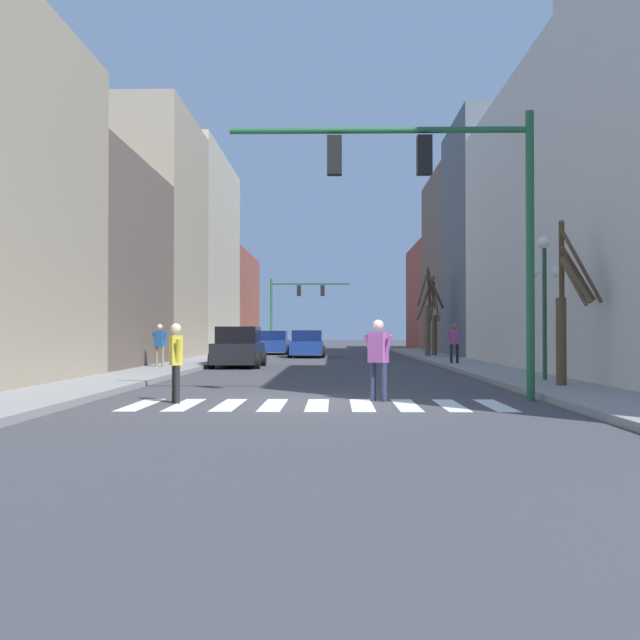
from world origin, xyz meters
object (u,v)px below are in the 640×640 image
traffic_signal_far (295,298)px  street_tree_right_far (429,314)px  street_lamp_right_corner (544,277)px  street_tree_right_near (566,308)px  traffic_signal_near (443,191)px  street_tree_left_near (433,321)px  car_parked_right_mid (307,344)px  pedestrian_near_right_corner (378,353)px  pedestrian_waiting_at_curb (176,356)px  car_at_intersection (239,348)px  car_driving_away_lane (274,343)px  pedestrian_on_left_sidewalk (160,341)px  pedestrian_crossing_street (454,340)px

traffic_signal_far → street_tree_right_far: (8.35, -16.36, -1.59)m
street_lamp_right_corner → street_tree_right_near: street_tree_right_near is taller
traffic_signal_near → street_tree_right_far: size_ratio=1.33×
traffic_signal_near → street_tree_left_near: size_ratio=1.44×
traffic_signal_near → car_parked_right_mid: traffic_signal_near is taller
street_tree_right_near → pedestrian_near_right_corner: bearing=-149.8°
pedestrian_waiting_at_curb → street_tree_right_near: 9.80m
car_at_intersection → street_tree_left_near: bearing=-40.2°
street_lamp_right_corner → car_parked_right_mid: size_ratio=0.84×
street_tree_left_near → traffic_signal_near: bearing=-97.0°
traffic_signal_near → car_at_intersection: bearing=112.9°
traffic_signal_far → car_driving_away_lane: 9.47m
pedestrian_on_left_sidewalk → street_tree_right_near: street_tree_right_near is taller
car_driving_away_lane → car_parked_right_mid: car_parked_right_mid is taller
pedestrian_near_right_corner → traffic_signal_near: bearing=-136.2°
street_lamp_right_corner → car_at_intersection: street_lamp_right_corner is taller
traffic_signal_far → car_at_intersection: size_ratio=1.45×
pedestrian_on_left_sidewalk → street_tree_right_near: (12.54, -9.66, 0.97)m
car_parked_right_mid → pedestrian_on_left_sidewalk: (-5.12, -15.09, 0.38)m
car_at_intersection → pedestrian_crossing_street: bearing=-85.4°
street_lamp_right_corner → street_tree_right_far: (-0.61, 20.85, -0.52)m
pedestrian_crossing_street → street_tree_left_near: 10.68m
street_tree_left_near → street_tree_right_near: 23.71m
traffic_signal_far → pedestrian_crossing_street: size_ratio=3.69×
traffic_signal_near → traffic_signal_far: size_ratio=1.05×
pedestrian_crossing_street → street_tree_right_near: size_ratio=0.41×
street_tree_right_far → street_tree_left_near: size_ratio=1.08×
street_lamp_right_corner → car_at_intersection: size_ratio=0.94×
pedestrian_crossing_street → street_tree_right_near: street_tree_right_near is taller
traffic_signal_near → car_driving_away_lane: traffic_signal_near is taller
street_lamp_right_corner → car_parked_right_mid: 23.95m
street_tree_right_near → pedestrian_waiting_at_curb: bearing=-160.0°
pedestrian_on_left_sidewalk → pedestrian_near_right_corner: bearing=144.6°
traffic_signal_near → car_driving_away_lane: bearing=100.8°
car_parked_right_mid → street_tree_left_near: bearing=81.7°
traffic_signal_near → street_tree_right_far: (2.93, 25.70, -2.05)m
traffic_signal_near → pedestrian_on_left_sidewalk: (-9.05, 12.41, -3.42)m
pedestrian_crossing_street → street_tree_left_near: (0.47, 10.63, 0.96)m
pedestrian_near_right_corner → street_tree_right_far: 26.20m
pedestrian_on_left_sidewalk → street_tree_left_near: 18.70m
pedestrian_waiting_at_curb → pedestrian_crossing_street: bearing=-49.3°
traffic_signal_near → street_tree_left_near: bearing=83.0°
street_lamp_right_corner → pedestrian_crossing_street: bearing=94.0°
pedestrian_near_right_corner → pedestrian_on_left_sidewalk: 14.66m
pedestrian_crossing_street → street_tree_left_near: street_tree_left_near is taller
traffic_signal_far → pedestrian_crossing_street: (8.19, -26.24, -2.93)m
car_at_intersection → pedestrian_on_left_sidewalk: size_ratio=2.63×
traffic_signal_far → pedestrian_waiting_at_curb: traffic_signal_far is taller
pedestrian_near_right_corner → street_tree_left_near: (4.65, 26.55, 1.07)m
street_tree_right_far → traffic_signal_far: bearing=117.0°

